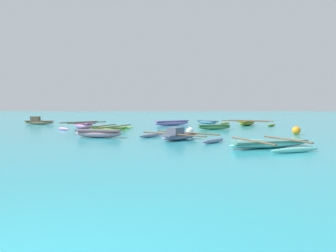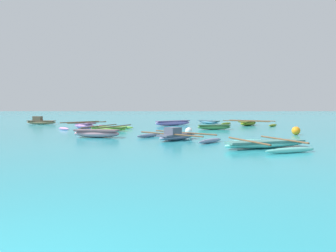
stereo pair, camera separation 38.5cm
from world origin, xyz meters
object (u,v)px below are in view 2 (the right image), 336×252
object	(u,v)px
moored_boat_1	(84,125)
moored_boat_7	(173,123)
moored_boat_6	(176,136)
mooring_buoy_1	(189,131)
moored_boat_9	(108,128)
moored_boat_5	(209,122)
moored_boat_3	(265,144)
moored_boat_2	(41,121)
mooring_buoy_0	(296,131)
moored_boat_0	(214,127)
moored_boat_8	(97,133)
moored_boat_4	(248,123)

from	to	relation	value
moored_boat_1	moored_boat_7	xyz separation A→B (m)	(6.70, 4.25, -0.01)
moored_boat_6	mooring_buoy_1	size ratio (longest dim) A/B	9.94
moored_boat_9	moored_boat_5	bearing A→B (deg)	68.80
moored_boat_7	moored_boat_3	bearing A→B (deg)	-114.55
moored_boat_2	moored_boat_6	distance (m)	18.58
moored_boat_9	mooring_buoy_0	size ratio (longest dim) A/B	9.60
mooring_buoy_0	moored_boat_0	bearing A→B (deg)	136.61
moored_boat_0	mooring_buoy_0	world-z (taller)	mooring_buoy_0
moored_boat_2	moored_boat_3	bearing A→B (deg)	-38.08
moored_boat_5	mooring_buoy_0	xyz separation A→B (m)	(3.85, -11.87, 0.06)
moored_boat_8	moored_boat_9	bearing A→B (deg)	103.87
moored_boat_7	moored_boat_4	bearing A→B (deg)	-37.47
moored_boat_8	moored_boat_5	bearing A→B (deg)	69.72
moored_boat_0	moored_boat_3	xyz separation A→B (m)	(0.82, -9.83, -0.04)
moored_boat_0	moored_boat_1	size ratio (longest dim) A/B	0.71
moored_boat_3	moored_boat_5	distance (m)	17.64
moored_boat_0	mooring_buoy_0	xyz separation A→B (m)	(4.30, -4.06, 0.05)
moored_boat_0	moored_boat_7	xyz separation A→B (m)	(-3.03, 4.80, 0.04)
moored_boat_0	moored_boat_9	size ratio (longest dim) A/B	0.54
moored_boat_1	moored_boat_3	size ratio (longest dim) A/B	0.97
moored_boat_2	mooring_buoy_0	size ratio (longest dim) A/B	6.02
moored_boat_5	moored_boat_7	distance (m)	4.60
mooring_buoy_0	moored_boat_2	bearing A→B (deg)	152.56
moored_boat_8	moored_boat_6	bearing A→B (deg)	-5.83
moored_boat_0	moored_boat_3	size ratio (longest dim) A/B	0.69
moored_boat_5	moored_boat_9	bearing A→B (deg)	-72.58
moored_boat_2	moored_boat_8	size ratio (longest dim) A/B	1.13
moored_boat_0	moored_boat_2	size ratio (longest dim) A/B	0.86
moored_boat_4	moored_boat_6	xyz separation A→B (m)	(-6.43, -12.01, -0.00)
moored_boat_9	mooring_buoy_0	xyz separation A→B (m)	(11.78, -2.82, 0.08)
moored_boat_6	mooring_buoy_1	bearing A→B (deg)	25.56
moored_boat_4	mooring_buoy_0	xyz separation A→B (m)	(0.62, -9.08, 0.03)
moored_boat_0	moored_boat_4	world-z (taller)	moored_boat_4
moored_boat_3	moored_boat_6	world-z (taller)	moored_boat_6
mooring_buoy_0	moored_boat_4	bearing A→B (deg)	93.89
moored_boat_6	moored_boat_7	bearing A→B (deg)	41.44
moored_boat_9	moored_boat_1	bearing A→B (deg)	161.29
moored_boat_1	moored_boat_7	size ratio (longest dim) A/B	1.07
moored_boat_8	mooring_buoy_1	bearing A→B (deg)	27.70
mooring_buoy_0	moored_boat_5	bearing A→B (deg)	107.95
moored_boat_1	moored_boat_6	xyz separation A→B (m)	(6.98, -7.55, -0.04)
moored_boat_8	moored_boat_4	bearing A→B (deg)	53.89
moored_boat_7	mooring_buoy_1	bearing A→B (deg)	-122.78
moored_boat_5	moored_boat_9	size ratio (longest dim) A/B	0.61
moored_boat_5	moored_boat_9	xyz separation A→B (m)	(-7.93, -9.06, -0.02)
moored_boat_4	moored_boat_3	bearing A→B (deg)	-155.16
moored_boat_0	moored_boat_5	size ratio (longest dim) A/B	0.88
moored_boat_1	mooring_buoy_1	size ratio (longest dim) A/B	8.19
moored_boat_1	moored_boat_8	xyz separation A→B (m)	(2.70, -6.47, -0.02)
moored_boat_0	moored_boat_4	distance (m)	6.22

